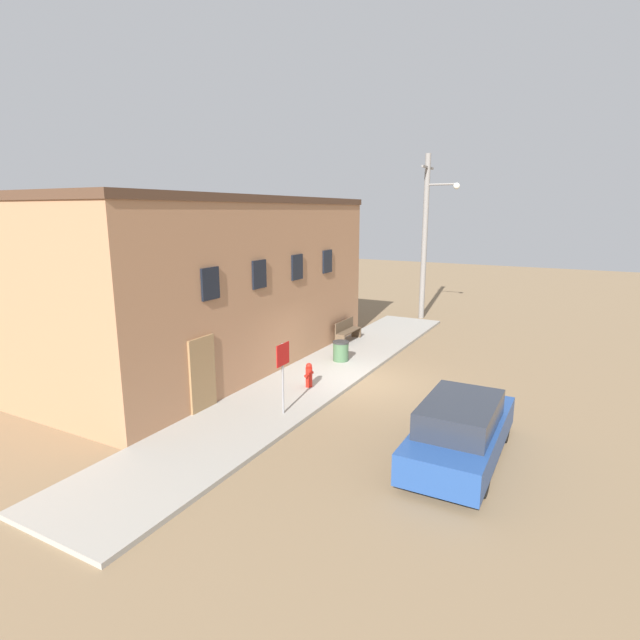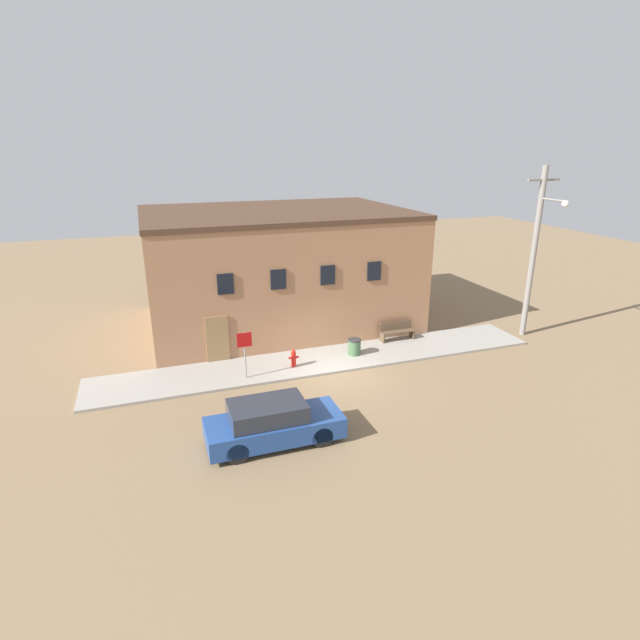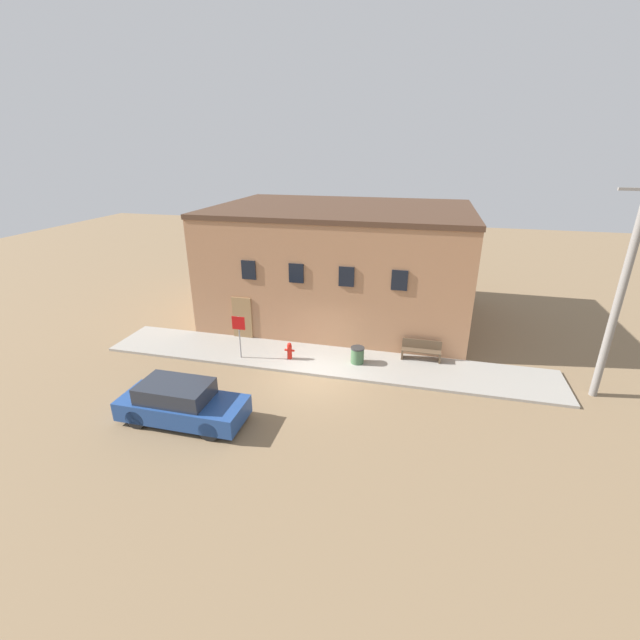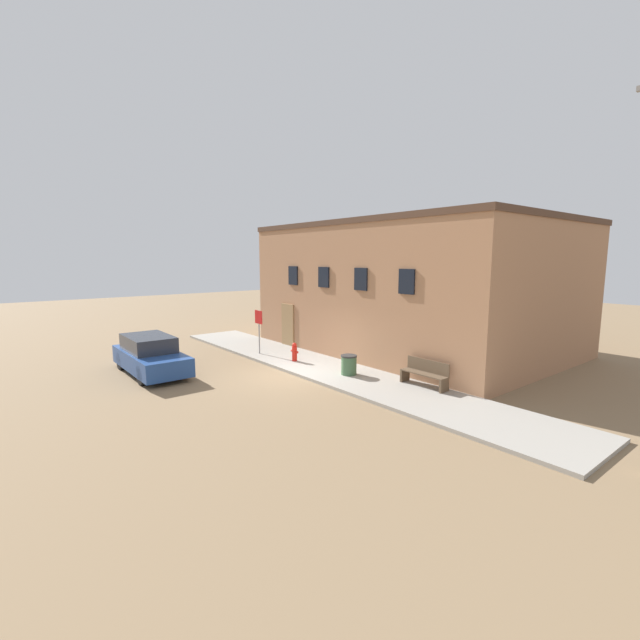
% 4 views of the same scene
% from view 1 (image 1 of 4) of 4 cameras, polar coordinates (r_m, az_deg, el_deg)
% --- Properties ---
extents(ground_plane, '(80.00, 80.00, 0.00)m').
position_cam_1_polar(ground_plane, '(16.82, 4.53, -7.08)').
color(ground_plane, '#846B4C').
extents(sidewalk, '(20.26, 2.86, 0.11)m').
position_cam_1_polar(sidewalk, '(17.39, 0.20, -6.18)').
color(sidewalk, '#9E998E').
rests_on(sidewalk, ground).
extents(brick_building, '(13.49, 9.61, 6.09)m').
position_cam_1_polar(brick_building, '(20.00, -16.26, 4.56)').
color(brick_building, '#A87551').
rests_on(brick_building, ground).
extents(fire_hydrant, '(0.45, 0.21, 0.79)m').
position_cam_1_polar(fire_hydrant, '(15.89, -1.27, -6.29)').
color(fire_hydrant, red).
rests_on(fire_hydrant, sidewalk).
extents(stop_sign, '(0.61, 0.06, 1.99)m').
position_cam_1_polar(stop_sign, '(13.59, -4.27, -5.21)').
color(stop_sign, gray).
rests_on(stop_sign, sidewalk).
extents(bench, '(1.72, 0.44, 0.90)m').
position_cam_1_polar(bench, '(21.39, 3.12, -1.24)').
color(bench, brown).
rests_on(bench, sidewalk).
extents(trash_bin, '(0.60, 0.60, 0.74)m').
position_cam_1_polar(trash_bin, '(18.61, 2.39, -3.55)').
color(trash_bin, '#426642').
rests_on(trash_bin, sidewalk).
extents(utility_pole, '(1.80, 1.79, 8.39)m').
position_cam_1_polar(utility_pole, '(26.57, 12.06, 9.65)').
color(utility_pole, gray).
rests_on(utility_pole, ground).
extents(parked_car, '(4.44, 1.73, 1.47)m').
position_cam_1_polar(parked_car, '(12.07, 15.77, -12.03)').
color(parked_car, black).
rests_on(parked_car, ground).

